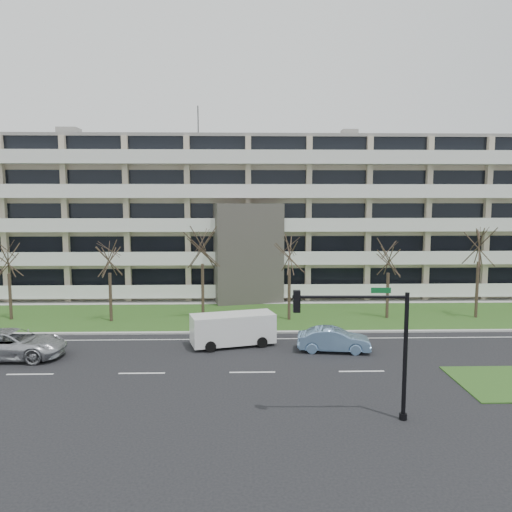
{
  "coord_description": "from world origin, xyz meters",
  "views": [
    {
      "loc": [
        -0.48,
        -26.27,
        9.41
      ],
      "look_at": [
        0.46,
        10.0,
        5.24
      ],
      "focal_mm": 35.0,
      "sensor_mm": 36.0,
      "label": 1
    }
  ],
  "objects_px": {
    "blue_sedan": "(334,340)",
    "traffic_signal": "(367,335)",
    "white_van": "(234,327)",
    "silver_pickup": "(12,344)"
  },
  "relations": [
    {
      "from": "blue_sedan",
      "to": "white_van",
      "type": "bearing_deg",
      "value": 84.27
    },
    {
      "from": "white_van",
      "to": "blue_sedan",
      "type": "bearing_deg",
      "value": -28.15
    },
    {
      "from": "silver_pickup",
      "to": "traffic_signal",
      "type": "distance_m",
      "value": 21.05
    },
    {
      "from": "traffic_signal",
      "to": "blue_sedan",
      "type": "bearing_deg",
      "value": 89.1
    },
    {
      "from": "blue_sedan",
      "to": "white_van",
      "type": "distance_m",
      "value": 6.39
    },
    {
      "from": "blue_sedan",
      "to": "white_van",
      "type": "xyz_separation_m",
      "value": [
        -6.21,
        1.43,
        0.5
      ]
    },
    {
      "from": "traffic_signal",
      "to": "white_van",
      "type": "bearing_deg",
      "value": 119.15
    },
    {
      "from": "silver_pickup",
      "to": "blue_sedan",
      "type": "xyz_separation_m",
      "value": [
        19.3,
        0.84,
        -0.12
      ]
    },
    {
      "from": "blue_sedan",
      "to": "silver_pickup",
      "type": "bearing_deg",
      "value": 99.79
    },
    {
      "from": "blue_sedan",
      "to": "traffic_signal",
      "type": "xyz_separation_m",
      "value": [
        -0.38,
        -9.63,
        2.98
      ]
    }
  ]
}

